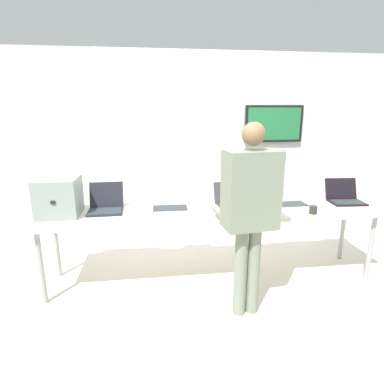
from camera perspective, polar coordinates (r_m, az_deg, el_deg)
The scene contains 11 objects.
ground at distance 3.59m, azimuth 3.54°, elevation -15.46°, with size 8.00×8.00×0.04m, color beige.
back_wall at distance 4.25m, azimuth 1.21°, elevation 7.66°, with size 8.00×0.11×2.50m.
workbench at distance 3.27m, azimuth 3.75°, elevation -4.03°, with size 3.52×0.70×0.78m.
equipment_box at distance 3.31m, azimuth -23.01°, elevation -0.80°, with size 0.38×0.40×0.37m.
laptop_station_0 at distance 3.33m, azimuth -15.37°, elevation -2.27°, with size 0.35×0.35×0.27m.
laptop_station_1 at distance 3.31m, azimuth -4.05°, elevation -1.91°, with size 0.39×0.37×0.25m.
laptop_station_2 at distance 3.40m, azimuth 7.13°, elevation -1.58°, with size 0.36×0.33×0.24m.
laptop_station_3 at distance 3.59m, azimuth 17.32°, elevation -1.17°, with size 0.33×0.31×0.26m.
laptop_station_4 at distance 3.90m, azimuth 25.95°, elevation -0.82°, with size 0.38×0.35×0.24m.
person at distance 2.66m, azimuth 10.43°, elevation -2.08°, with size 0.48×0.62×1.69m.
coffee_mug at distance 3.35m, azimuth 21.14°, elevation -3.02°, with size 0.08×0.08×0.08m.
Camera 1 is at (-0.61, -3.04, 1.79)m, focal length 29.39 mm.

